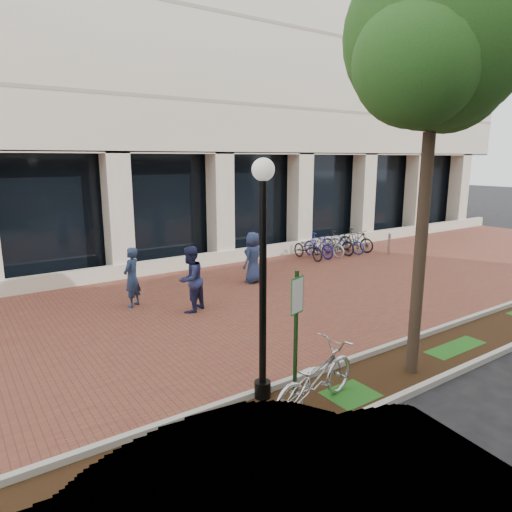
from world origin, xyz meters
TOP-DOWN VIEW (x-y plane):
  - ground at (0.00, 0.00)m, footprint 120.00×120.00m
  - brick_plaza at (0.00, 0.00)m, footprint 40.00×9.00m
  - planting_strip at (0.00, -5.25)m, footprint 40.00×1.50m
  - curb_plaza_side at (0.00, -4.50)m, footprint 40.00×0.12m
  - curb_street_side at (0.00, -6.00)m, footprint 40.00×0.12m
  - near_office_building at (0.00, 10.47)m, footprint 40.00×12.12m
  - parking_sign at (-2.32, -4.95)m, footprint 0.34×0.07m
  - lamppost at (-2.75, -4.60)m, footprint 0.36×0.36m
  - street_tree at (0.21, -5.40)m, footprint 3.68×3.07m
  - locked_bicycle at (-2.22, -5.33)m, footprint 2.11×1.10m
  - pedestrian_left at (-2.84, 1.41)m, footprint 0.72×0.69m
  - pedestrian_mid at (-1.71, 0.14)m, footprint 1.08×1.01m
  - pedestrian_right at (1.27, 1.60)m, footprint 0.96×0.82m
  - bollard at (8.53, 2.01)m, footprint 0.12×0.12m
  - bike_rack_cluster at (6.44, 3.24)m, footprint 3.49×1.80m

SIDE VIEW (x-z plane):
  - ground at x=0.00m, z-range 0.00..0.00m
  - brick_plaza at x=0.00m, z-range 0.00..0.01m
  - planting_strip at x=0.00m, z-range 0.00..0.01m
  - curb_plaza_side at x=0.00m, z-range 0.00..0.12m
  - curb_street_side at x=0.00m, z-range 0.00..0.12m
  - bike_rack_cluster at x=6.44m, z-range -0.03..0.97m
  - bollard at x=8.53m, z-range 0.01..0.95m
  - locked_bicycle at x=-2.22m, z-range 0.00..1.06m
  - pedestrian_left at x=-2.84m, z-range 0.00..1.66m
  - pedestrian_right at x=1.27m, z-range 0.00..1.67m
  - pedestrian_mid at x=-1.71m, z-range 0.00..1.77m
  - parking_sign at x=-2.32m, z-range 0.32..2.56m
  - lamppost at x=-2.75m, z-range 0.27..4.28m
  - street_tree at x=0.21m, z-range 2.02..9.53m
  - near_office_building at x=0.00m, z-range 2.05..18.05m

